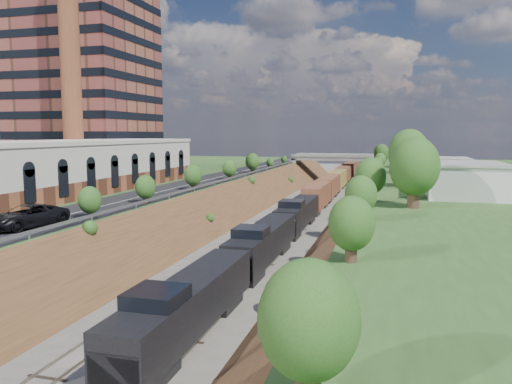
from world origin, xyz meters
name	(u,v)px	position (x,y,z in m)	size (l,w,h in m)	color
platform_left	(105,194)	(-33.00, 60.00, 2.50)	(44.00, 180.00, 5.00)	#325824
embankment_left	(226,214)	(-11.00, 60.00, 0.00)	(7.07, 180.00, 7.07)	brown
embankment_right	(365,220)	(11.00, 60.00, 0.00)	(7.07, 180.00, 7.07)	brown
rail_left_track	(277,216)	(-2.60, 60.00, 0.09)	(1.58, 180.00, 0.18)	gray
rail_right_track	(310,217)	(2.60, 60.00, 0.09)	(1.58, 180.00, 0.18)	gray
road	(200,182)	(-15.50, 60.00, 5.05)	(8.00, 180.00, 0.10)	black
guardrail	(223,180)	(-11.40, 59.80, 5.55)	(0.10, 171.00, 0.70)	#99999E
commercial_building	(42,169)	(-28.00, 38.00, 8.51)	(14.30, 62.30, 7.00)	brown
highrise_tower	(84,30)	(-44.00, 72.00, 32.88)	(22.00, 22.00, 53.90)	brown
smokestack	(70,58)	(-36.00, 56.00, 25.00)	(3.20, 3.20, 40.00)	brown
overpass	(337,163)	(0.00, 122.00, 4.92)	(24.50, 8.30, 7.40)	gray
white_building_near	(464,181)	(23.50, 52.00, 7.00)	(9.00, 12.00, 4.00)	silver
white_building_far	(443,170)	(23.00, 74.00, 6.80)	(8.00, 10.00, 3.60)	silver
tree_right_large	(415,167)	(17.00, 40.00, 9.38)	(5.25, 5.25, 7.61)	#473323
tree_left_crest	(62,204)	(-11.80, 20.00, 7.04)	(2.45, 2.45, 3.55)	#473323
freight_train	(328,187)	(2.60, 82.16, 2.55)	(2.96, 150.94, 4.55)	black
suv	(27,216)	(-14.65, 19.16, 6.05)	(3.16, 6.85, 1.90)	black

